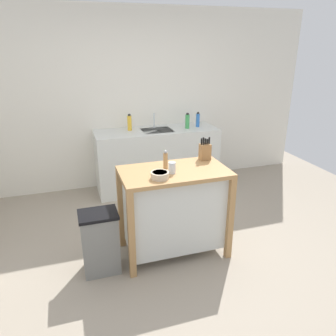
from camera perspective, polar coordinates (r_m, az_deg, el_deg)
The scene contains 13 objects.
ground_plane at distance 3.48m, azimuth 1.48°, elevation -15.89°, with size 6.69×6.69×0.00m, color gray.
wall_back at distance 4.97m, azimuth -6.88°, elevation 11.71°, with size 5.69×0.10×2.60m, color silver.
kitchen_island at distance 3.35m, azimuth 1.05°, elevation -6.95°, with size 1.06×0.60×0.93m.
knife_block at distance 3.47m, azimuth 6.50°, elevation 2.95°, with size 0.11×0.09×0.24m.
bowl_ceramic_small at distance 2.97m, azimuth -1.44°, elevation -1.24°, with size 0.17×0.17×0.06m.
drinking_cup at distance 3.08m, azimuth 0.71°, elevation 0.05°, with size 0.07×0.07×0.11m.
pepper_grinder at distance 3.19m, azimuth -0.44°, elevation 1.40°, with size 0.04×0.04×0.19m.
trash_bin at distance 3.24m, azimuth -11.81°, elevation -12.61°, with size 0.36×0.28×0.63m.
sink_counter at distance 4.92m, azimuth -1.93°, elevation 1.59°, with size 1.81×0.60×0.91m.
sink_faucet at distance 4.89m, azimuth -2.46°, elevation 8.34°, with size 0.02×0.02×0.22m.
bottle_dish_soap at distance 4.86m, azimuth 3.42°, elevation 8.20°, with size 0.06×0.06×0.23m.
bottle_hand_soap at distance 4.97m, azimuth 5.26°, elevation 8.39°, with size 0.05×0.05×0.22m.
bottle_spray_cleaner at distance 4.76m, azimuth -6.77°, elevation 7.88°, with size 0.06×0.06×0.24m.
Camera 1 is at (-0.93, -2.62, 2.08)m, focal length 34.74 mm.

